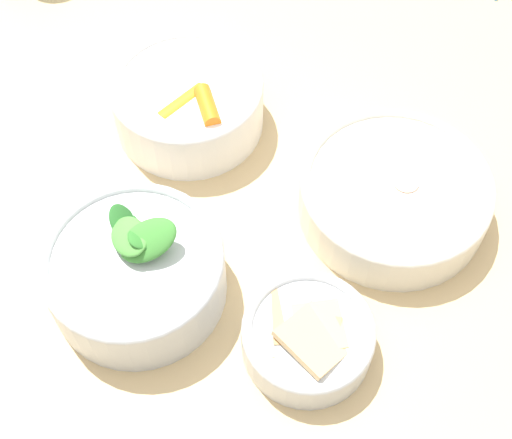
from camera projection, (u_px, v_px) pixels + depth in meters
ground_plane at (221, 418)px, 1.39m from camera, size 10.00×10.00×0.00m
dining_table at (199, 246)px, 0.84m from camera, size 1.03×1.04×0.77m
bowl_carrots at (188, 102)px, 0.76m from camera, size 0.16×0.16×0.07m
bowl_greens at (136, 270)px, 0.65m from camera, size 0.16×0.16×0.09m
bowl_beans_hotdog at (394, 196)px, 0.71m from camera, size 0.19×0.19×0.05m
bowl_cookies at (308, 336)px, 0.63m from camera, size 0.12×0.12×0.05m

